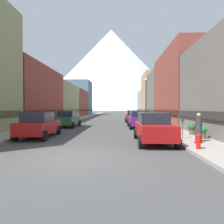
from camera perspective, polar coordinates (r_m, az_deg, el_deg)
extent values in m
plane|color=#404040|center=(8.29, -10.50, -13.12)|extent=(400.00, 400.00, 0.00)
cube|color=gray|center=(43.63, -8.64, -1.56)|extent=(2.50, 100.00, 0.15)
cube|color=gray|center=(43.13, 7.92, -1.58)|extent=(2.50, 100.00, 0.15)
cube|color=brown|center=(28.40, -24.24, 4.47)|extent=(6.49, 13.27, 7.56)
cube|color=#3B1B16|center=(28.34, -24.21, 0.07)|extent=(6.79, 13.27, 0.50)
cube|color=#8C9966|center=(41.24, -17.76, 3.00)|extent=(9.27, 13.27, 6.98)
cube|color=#3F442D|center=(41.22, -17.75, 0.38)|extent=(9.57, 13.27, 0.50)
cube|color=brown|center=(54.19, -12.50, 2.59)|extent=(8.48, 12.98, 7.07)
cube|color=#3B1B16|center=(54.17, -12.49, 0.54)|extent=(8.78, 12.98, 0.50)
cube|color=slate|center=(65.02, -9.53, 4.09)|extent=(7.28, 8.50, 11.06)
cube|color=#22333F|center=(64.93, -9.52, 0.63)|extent=(7.58, 8.50, 0.50)
cube|color=brown|center=(27.33, 24.54, 6.42)|extent=(9.37, 12.52, 9.29)
cube|color=#3B1B16|center=(27.21, 24.49, 0.03)|extent=(9.67, 12.52, 0.50)
cube|color=#66605B|center=(37.53, 17.89, 4.48)|extent=(9.07, 8.87, 8.64)
cube|color=#2D2B29|center=(37.47, 17.87, 0.32)|extent=(9.37, 8.87, 0.50)
cube|color=tan|center=(46.55, 14.94, 4.73)|extent=(9.37, 9.11, 10.13)
cube|color=brown|center=(46.45, 14.92, 0.46)|extent=(9.67, 9.11, 0.50)
cube|color=#99A5B2|center=(55.87, 11.83, 2.47)|extent=(7.69, 9.39, 6.94)
cube|color=#444A50|center=(55.86, 11.82, 0.56)|extent=(7.99, 9.39, 0.50)
cube|color=#9E1111|center=(14.53, -20.53, -4.11)|extent=(2.03, 4.48, 0.80)
cube|color=#1E232D|center=(14.25, -20.89, -1.32)|extent=(1.70, 2.27, 0.64)
cylinder|color=black|center=(16.43, -21.59, -4.94)|extent=(0.25, 0.69, 0.68)
cylinder|color=black|center=(15.87, -15.35, -5.11)|extent=(0.25, 0.69, 0.68)
cylinder|color=black|center=(13.42, -26.66, -6.30)|extent=(0.25, 0.69, 0.68)
cylinder|color=black|center=(12.73, -19.15, -6.64)|extent=(0.25, 0.69, 0.68)
cube|color=#265933|center=(21.87, -12.76, -2.37)|extent=(1.86, 4.41, 0.80)
cube|color=#1E232D|center=(21.60, -12.94, -0.51)|extent=(1.61, 2.21, 0.64)
cylinder|color=black|center=(23.73, -13.87, -3.08)|extent=(0.22, 0.68, 0.68)
cylinder|color=black|center=(23.28, -9.51, -3.14)|extent=(0.22, 0.68, 0.68)
cylinder|color=black|center=(20.59, -16.43, -3.72)|extent=(0.22, 0.68, 0.68)
cylinder|color=black|center=(20.07, -11.43, -3.81)|extent=(0.22, 0.68, 0.68)
cube|color=#9E1111|center=(11.72, 12.11, -5.29)|extent=(1.88, 4.42, 0.80)
cube|color=#1E232D|center=(11.91, 11.92, -1.72)|extent=(1.62, 2.21, 0.64)
cylinder|color=black|center=(10.38, 18.72, -8.37)|extent=(0.23, 0.68, 0.68)
cylinder|color=black|center=(10.03, 8.46, -8.66)|extent=(0.23, 0.68, 0.68)
cylinder|color=black|center=(13.55, 14.78, -6.16)|extent=(0.23, 0.68, 0.68)
cylinder|color=black|center=(13.28, 6.96, -6.27)|extent=(0.23, 0.68, 0.68)
cube|color=#591E72|center=(20.49, 7.70, -2.58)|extent=(1.91, 4.43, 0.80)
cube|color=#1E232D|center=(20.21, 7.79, -0.59)|extent=(1.64, 2.23, 0.64)
cylinder|color=black|center=(22.08, 4.82, -3.36)|extent=(0.23, 0.68, 0.68)
cylinder|color=black|center=(22.28, 9.55, -3.33)|extent=(0.23, 0.68, 0.68)
cylinder|color=black|center=(18.80, 5.50, -4.13)|extent=(0.23, 0.68, 0.68)
cylinder|color=black|center=(19.03, 11.04, -4.08)|extent=(0.23, 0.68, 0.68)
cube|color=#9E1111|center=(28.62, 6.05, -1.56)|extent=(1.92, 4.43, 0.80)
cube|color=#1E232D|center=(28.35, 6.10, -0.13)|extent=(1.64, 2.23, 0.64)
cylinder|color=black|center=(30.22, 4.03, -2.18)|extent=(0.23, 0.68, 0.68)
cylinder|color=black|center=(30.38, 7.50, -2.17)|extent=(0.23, 0.68, 0.68)
cylinder|color=black|center=(26.93, 4.41, -2.57)|extent=(0.23, 0.68, 0.68)
cylinder|color=black|center=(27.11, 8.30, -2.56)|extent=(0.23, 0.68, 0.68)
cylinder|color=red|center=(9.96, 24.05, -8.30)|extent=(0.20, 0.20, 0.55)
sphere|color=red|center=(9.92, 24.06, -6.48)|extent=(0.22, 0.22, 0.22)
cylinder|color=red|center=(9.90, 23.24, -8.19)|extent=(0.10, 0.09, 0.09)
cylinder|color=red|center=(10.02, 24.85, -8.10)|extent=(0.10, 0.09, 0.09)
cylinder|color=#595960|center=(12.97, 20.02, -5.01)|extent=(0.06, 0.06, 1.05)
cube|color=#33383F|center=(12.92, 20.03, -2.08)|extent=(0.14, 0.10, 0.28)
cylinder|color=brown|center=(13.43, 25.13, -6.33)|extent=(0.39, 0.39, 0.36)
sphere|color=#1E7530|center=(13.39, 25.15, -4.74)|extent=(0.49, 0.49, 0.49)
cylinder|color=#4C4C51|center=(27.13, 13.11, -2.58)|extent=(0.53, 0.53, 0.37)
sphere|color=#1D8937|center=(27.11, 13.12, -1.69)|extent=(0.59, 0.59, 0.59)
cylinder|color=brown|center=(15.11, 22.40, -5.52)|extent=(0.39, 0.39, 0.35)
sphere|color=#215C27|center=(15.07, 22.41, -4.03)|extent=(0.55, 0.55, 0.55)
cylinder|color=#333338|center=(11.99, 24.12, -4.69)|extent=(0.36, 0.36, 1.40)
sphere|color=tan|center=(11.94, 24.15, -0.82)|extent=(0.22, 0.22, 0.22)
cylinder|color=navy|center=(29.88, -13.59, -1.21)|extent=(0.36, 0.36, 1.46)
sphere|color=tan|center=(29.86, -13.60, 0.41)|extent=(0.23, 0.23, 0.23)
cylinder|color=brown|center=(25.90, -16.05, -1.63)|extent=(0.36, 0.36, 1.39)
sphere|color=tan|center=(25.88, -16.06, 0.14)|extent=(0.22, 0.22, 0.22)
cylinder|color=black|center=(25.96, 9.93, 2.93)|extent=(0.12, 0.12, 5.50)
sphere|color=white|center=(26.23, 9.95, 9.35)|extent=(0.36, 0.36, 0.36)
cone|color=silver|center=(273.26, -0.21, 12.23)|extent=(202.44, 202.44, 110.39)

